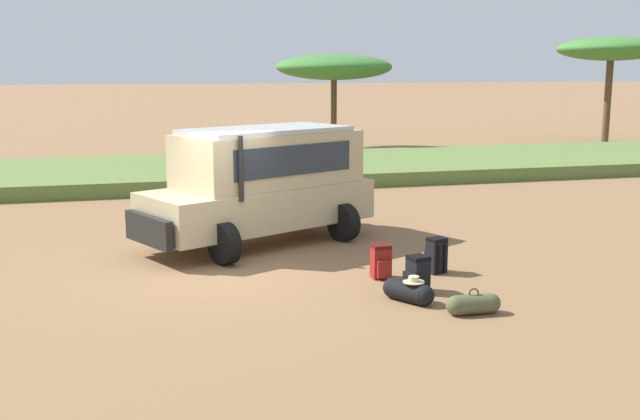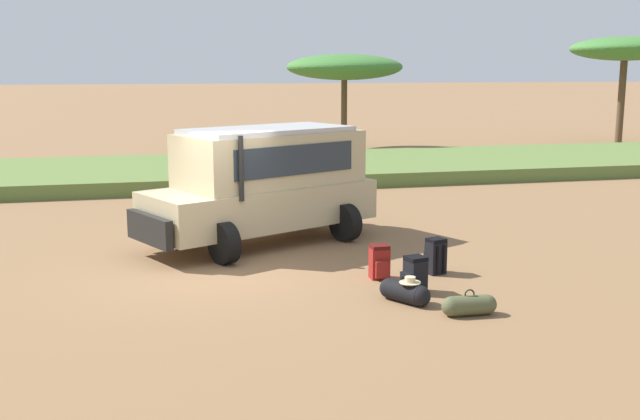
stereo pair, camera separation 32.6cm
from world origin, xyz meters
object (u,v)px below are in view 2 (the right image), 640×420
(duffel_bag_low_black_case, at_px, (405,292))
(acacia_tree_left_mid, at_px, (344,67))
(backpack_beside_front_wheel, at_px, (435,256))
(safari_vehicle, at_px, (265,182))
(backpack_near_rear_wheel, at_px, (380,262))
(backpack_cluster_center, at_px, (415,275))
(duffel_bag_soft_canvas, at_px, (469,305))
(acacia_tree_centre_back, at_px, (625,49))

(duffel_bag_low_black_case, xyz_separation_m, acacia_tree_left_mid, (4.91, 21.93, 3.50))
(acacia_tree_left_mid, bearing_deg, duffel_bag_low_black_case, -102.63)
(backpack_beside_front_wheel, height_order, acacia_tree_left_mid, acacia_tree_left_mid)
(safari_vehicle, bearing_deg, backpack_near_rear_wheel, -64.88)
(backpack_cluster_center, bearing_deg, duffel_bag_soft_canvas, -72.86)
(duffel_bag_low_black_case, bearing_deg, acacia_tree_centre_back, 49.05)
(backpack_near_rear_wheel, height_order, acacia_tree_centre_back, acacia_tree_centre_back)
(acacia_tree_left_mid, bearing_deg, safari_vehicle, -110.30)
(backpack_near_rear_wheel, bearing_deg, duffel_bag_low_black_case, -91.07)
(backpack_cluster_center, xyz_separation_m, acacia_tree_left_mid, (4.58, 21.47, 3.37))
(safari_vehicle, distance_m, acacia_tree_centre_back, 27.13)
(safari_vehicle, distance_m, backpack_cluster_center, 4.65)
(backpack_cluster_center, distance_m, duffel_bag_soft_canvas, 1.35)
(acacia_tree_centre_back, bearing_deg, duffel_bag_soft_canvas, -128.82)
(backpack_cluster_center, bearing_deg, backpack_near_rear_wheel, 108.20)
(backpack_beside_front_wheel, xyz_separation_m, acacia_tree_centre_back, (17.98, 20.52, 4.22))
(duffel_bag_soft_canvas, bearing_deg, acacia_tree_left_mid, 79.58)
(backpack_beside_front_wheel, relative_size, backpack_cluster_center, 1.06)
(backpack_cluster_center, relative_size, duffel_bag_low_black_case, 0.73)
(safari_vehicle, relative_size, duffel_bag_low_black_case, 6.34)
(backpack_beside_front_wheel, bearing_deg, backpack_near_rear_wheel, -175.42)
(safari_vehicle, distance_m, duffel_bag_soft_canvas, 5.99)
(acacia_tree_left_mid, bearing_deg, backpack_cluster_center, -102.04)
(safari_vehicle, xyz_separation_m, duffel_bag_soft_canvas, (2.22, -5.45, -1.14))
(duffel_bag_soft_canvas, distance_m, acacia_tree_left_mid, 23.40)
(safari_vehicle, bearing_deg, acacia_tree_left_mid, 69.70)
(safari_vehicle, xyz_separation_m, duffel_bag_low_black_case, (1.49, -4.62, -1.12))
(safari_vehicle, bearing_deg, backpack_cluster_center, -66.37)
(backpack_beside_front_wheel, height_order, backpack_near_rear_wheel, backpack_beside_front_wheel)
(backpack_beside_front_wheel, xyz_separation_m, duffel_bag_soft_canvas, (-0.38, -2.30, -0.16))
(acacia_tree_centre_back, bearing_deg, duffel_bag_low_black_case, -130.95)
(duffel_bag_low_black_case, xyz_separation_m, acacia_tree_centre_back, (19.09, 22.00, 4.36))
(duffel_bag_low_black_case, height_order, acacia_tree_left_mid, acacia_tree_left_mid)
(backpack_near_rear_wheel, distance_m, duffel_bag_soft_canvas, 2.33)
(acacia_tree_centre_back, bearing_deg, backpack_beside_front_wheel, -131.23)
(backpack_cluster_center, relative_size, acacia_tree_centre_back, 0.11)
(backpack_cluster_center, bearing_deg, safari_vehicle, 113.63)
(backpack_cluster_center, height_order, backpack_near_rear_wheel, backpack_cluster_center)
(backpack_beside_front_wheel, distance_m, backpack_cluster_center, 1.28)
(duffel_bag_soft_canvas, bearing_deg, duffel_bag_low_black_case, 131.63)
(backpack_beside_front_wheel, relative_size, duffel_bag_low_black_case, 0.77)
(safari_vehicle, height_order, backpack_near_rear_wheel, safari_vehicle)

